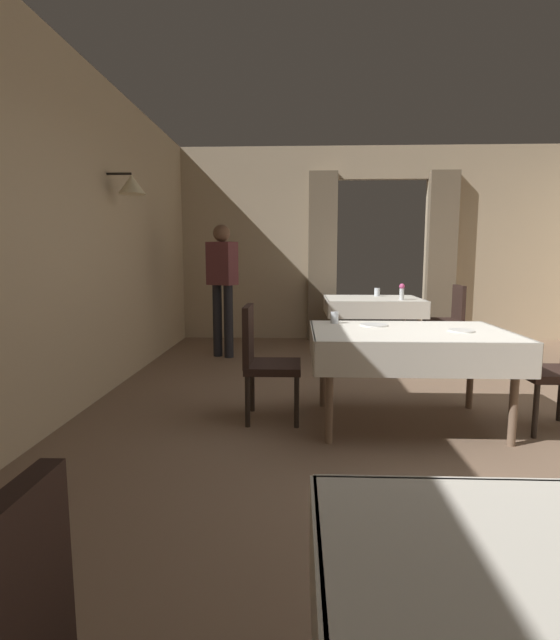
{
  "coord_description": "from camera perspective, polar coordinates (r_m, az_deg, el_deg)",
  "views": [
    {
      "loc": [
        -1.3,
        -3.41,
        1.31
      ],
      "look_at": [
        -1.45,
        0.58,
        0.78
      ],
      "focal_mm": 26.56,
      "sensor_mm": 36.0,
      "label": 1
    }
  ],
  "objects": [
    {
      "name": "glass_mid_a",
      "position": [
        4.04,
        6.59,
        0.3
      ],
      "size": [
        0.07,
        0.07,
        0.1
      ],
      "primitive_type": "cylinder",
      "color": "silver",
      "rests_on": "dining_table_mid"
    },
    {
      "name": "dining_table_far",
      "position": [
        6.64,
        11.11,
        1.9
      ],
      "size": [
        1.3,
        1.06,
        0.75
      ],
      "color": "#7A604C",
      "rests_on": "ground"
    },
    {
      "name": "plate_mid_c",
      "position": [
        3.84,
        21.02,
        -1.21
      ],
      "size": [
        0.19,
        0.19,
        0.01
      ],
      "primitive_type": "cylinder",
      "color": "white",
      "rests_on": "dining_table_mid"
    },
    {
      "name": "chair_far_right",
      "position": [
        6.84,
        19.72,
        0.49
      ],
      "size": [
        0.44,
        0.44,
        0.93
      ],
      "color": "black",
      "rests_on": "ground"
    },
    {
      "name": "wall_left",
      "position": [
        3.91,
        -27.27,
        9.6
      ],
      "size": [
        0.49,
        8.4,
        3.0
      ],
      "color": "tan",
      "rests_on": "ground"
    },
    {
      "name": "wall_back",
      "position": [
        7.71,
        12.04,
        9.01
      ],
      "size": [
        6.4,
        0.27,
        3.0
      ],
      "color": "tan",
      "rests_on": "ground"
    },
    {
      "name": "plate_mid_b",
      "position": [
        3.96,
        11.24,
        -0.59
      ],
      "size": [
        0.23,
        0.23,
        0.01
      ],
      "primitive_type": "cylinder",
      "color": "white",
      "rests_on": "dining_table_mid"
    },
    {
      "name": "dining_table_mid",
      "position": [
        3.8,
        15.27,
        -2.39
      ],
      "size": [
        1.51,
        1.07,
        0.75
      ],
      "color": "#7A604C",
      "rests_on": "ground"
    },
    {
      "name": "glass_far_b",
      "position": [
        6.91,
        11.61,
        3.31
      ],
      "size": [
        0.08,
        0.08,
        0.12
      ],
      "primitive_type": "cylinder",
      "color": "silver",
      "rests_on": "dining_table_far"
    },
    {
      "name": "chair_mid_left",
      "position": [
        3.81,
        -2.06,
        -4.45
      ],
      "size": [
        0.44,
        0.44,
        0.93
      ],
      "color": "black",
      "rests_on": "ground"
    },
    {
      "name": "person_diner_standing_aside",
      "position": [
        6.2,
        -6.97,
        4.91
      ],
      "size": [
        0.42,
        0.36,
        1.72
      ],
      "color": "black",
      "rests_on": "ground"
    },
    {
      "name": "flower_vase_far",
      "position": [
        6.4,
        14.47,
        3.39
      ],
      "size": [
        0.07,
        0.07,
        0.21
      ],
      "color": "silver",
      "rests_on": "dining_table_far"
    },
    {
      "name": "ground",
      "position": [
        3.88,
        22.14,
        -12.71
      ],
      "size": [
        10.08,
        10.08,
        0.0
      ],
      "primitive_type": "plane",
      "color": "#7A604C"
    }
  ]
}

